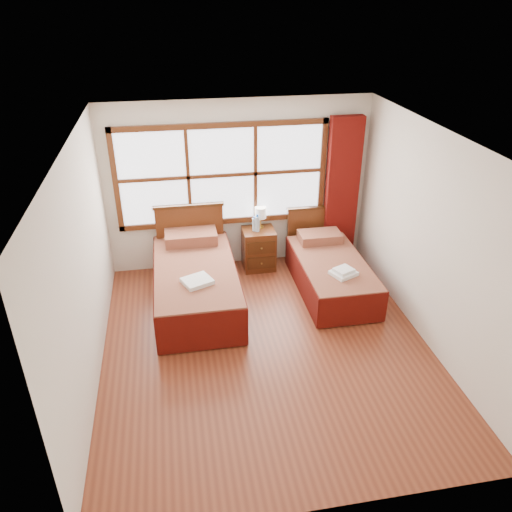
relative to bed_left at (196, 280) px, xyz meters
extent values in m
plane|color=brown|center=(0.78, -1.20, -0.33)|extent=(4.50, 4.50, 0.00)
plane|color=white|center=(0.78, -1.20, 2.27)|extent=(4.50, 4.50, 0.00)
plane|color=silver|center=(0.78, 1.05, 0.97)|extent=(4.00, 0.00, 4.00)
plane|color=silver|center=(-1.22, -1.20, 0.97)|extent=(0.00, 4.50, 4.50)
plane|color=silver|center=(2.78, -1.20, 0.97)|extent=(0.00, 4.50, 4.50)
cube|color=white|center=(0.53, 1.02, 1.17)|extent=(3.00, 0.02, 1.40)
cube|color=#562912|center=(0.53, 1.00, 0.43)|extent=(3.16, 0.06, 0.08)
cube|color=#562912|center=(0.53, 1.00, 1.91)|extent=(3.16, 0.06, 0.08)
cube|color=#562912|center=(-1.01, 1.00, 1.17)|extent=(0.08, 0.06, 1.56)
cube|color=#562912|center=(2.07, 1.00, 1.17)|extent=(0.08, 0.06, 1.56)
cube|color=#562912|center=(0.03, 1.00, 1.17)|extent=(0.05, 0.05, 1.40)
cube|color=#562912|center=(1.03, 1.00, 1.17)|extent=(0.05, 0.05, 1.40)
cube|color=#562912|center=(0.53, 1.00, 1.17)|extent=(3.00, 0.05, 0.05)
cube|color=#600D09|center=(2.38, 0.91, 0.84)|extent=(0.50, 0.16, 2.30)
cube|color=#3D200C|center=(0.00, -0.07, -0.17)|extent=(0.98, 1.96, 0.32)
cube|color=#5C0F0D|center=(0.00, -0.07, 0.12)|extent=(1.10, 2.17, 0.27)
cube|color=#560F09|center=(-0.55, -0.07, -0.04)|extent=(0.03, 2.17, 0.54)
cube|color=#560F09|center=(0.55, -0.07, -0.04)|extent=(0.03, 2.17, 0.54)
cube|color=#560F09|center=(0.00, -1.14, -0.04)|extent=(1.10, 0.03, 0.54)
cube|color=#5C0F0D|center=(0.00, 0.72, 0.34)|extent=(0.77, 0.45, 0.17)
cube|color=#562912|center=(0.00, 0.94, 0.20)|extent=(1.02, 0.06, 1.06)
cube|color=#3D200C|center=(0.00, 0.94, 0.74)|extent=(1.06, 0.08, 0.04)
cube|color=#3D200C|center=(1.97, -0.07, -0.20)|extent=(0.82, 1.64, 0.27)
cube|color=#5C0F0D|center=(1.97, -0.07, 0.04)|extent=(0.92, 1.82, 0.22)
cube|color=#560F09|center=(1.51, -0.07, -0.09)|extent=(0.03, 1.82, 0.45)
cube|color=#560F09|center=(2.43, -0.07, -0.09)|extent=(0.03, 1.82, 0.45)
cube|color=#560F09|center=(1.97, -0.97, -0.09)|extent=(0.92, 0.03, 0.45)
cube|color=#5C0F0D|center=(1.97, 0.59, 0.23)|extent=(0.64, 0.37, 0.14)
cube|color=#562912|center=(1.97, 0.94, 0.11)|extent=(0.85, 0.06, 0.89)
cube|color=#3D200C|center=(1.97, 0.94, 0.57)|extent=(0.89, 0.08, 0.04)
cube|color=#562912|center=(1.05, 0.80, -0.01)|extent=(0.49, 0.44, 0.65)
cube|color=#3D200C|center=(1.05, 0.57, -0.14)|extent=(0.43, 0.02, 0.20)
cube|color=#3D200C|center=(1.05, 0.57, 0.12)|extent=(0.43, 0.02, 0.20)
sphere|color=#A67A38|center=(1.05, 0.56, -0.14)|extent=(0.03, 0.03, 0.03)
sphere|color=#A67A38|center=(1.05, 0.56, 0.12)|extent=(0.03, 0.03, 0.03)
cube|color=white|center=(0.00, -0.48, 0.28)|extent=(0.45, 0.42, 0.06)
cube|color=white|center=(1.99, -0.46, 0.18)|extent=(0.40, 0.38, 0.05)
cube|color=white|center=(1.99, -0.46, 0.23)|extent=(0.30, 0.29, 0.04)
cylinder|color=gold|center=(1.09, 0.89, 0.33)|extent=(0.11, 0.11, 0.02)
cylinder|color=gold|center=(1.09, 0.89, 0.41)|extent=(0.02, 0.02, 0.15)
cylinder|color=white|center=(1.09, 0.89, 0.57)|extent=(0.17, 0.17, 0.17)
cylinder|color=#A7C4D7|center=(0.98, 0.79, 0.42)|extent=(0.06, 0.06, 0.21)
cylinder|color=blue|center=(0.98, 0.79, 0.54)|extent=(0.03, 0.03, 0.03)
cylinder|color=#A7C4D7|center=(1.02, 0.77, 0.44)|extent=(0.07, 0.07, 0.24)
cylinder|color=blue|center=(1.02, 0.77, 0.58)|extent=(0.04, 0.04, 0.03)
camera|label=1|loc=(-0.22, -6.04, 3.62)|focal=35.00mm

